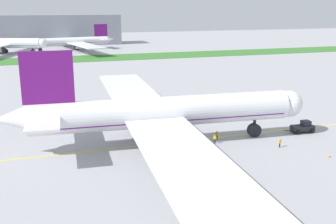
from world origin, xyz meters
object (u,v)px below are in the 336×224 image
(airliner_foreground, at_px, (160,113))
(parked_airliner_far_centre, at_px, (72,42))
(ground_crew_wingwalker_starboard, at_px, (217,134))
(traffic_cone_near_nose, at_px, (329,155))
(ground_crew_marshaller_front, at_px, (280,142))
(pushback_tug, at_px, (303,127))
(ground_crew_wingwalker_port, at_px, (215,138))
(service_truck_baggage_loader, at_px, (131,96))
(service_truck_fuel_bowser, at_px, (38,96))
(parked_airliner_far_left, at_px, (7,43))

(airliner_foreground, bearing_deg, parked_airliner_far_centre, 89.67)
(ground_crew_wingwalker_starboard, distance_m, traffic_cone_near_nose, 18.87)
(ground_crew_marshaller_front, relative_size, ground_crew_wingwalker_starboard, 0.98)
(pushback_tug, relative_size, ground_crew_wingwalker_port, 3.88)
(ground_crew_wingwalker_starboard, height_order, service_truck_baggage_loader, service_truck_baggage_loader)
(ground_crew_wingwalker_starboard, height_order, parked_airliner_far_centre, parked_airliner_far_centre)
(ground_crew_wingwalker_port, relative_size, service_truck_baggage_loader, 0.32)
(ground_crew_wingwalker_starboard, relative_size, parked_airliner_far_centre, 0.02)
(service_truck_fuel_bowser, bearing_deg, ground_crew_wingwalker_port, -56.27)
(airliner_foreground, relative_size, service_truck_baggage_loader, 17.46)
(traffic_cone_near_nose, relative_size, service_truck_fuel_bowser, 0.10)
(pushback_tug, distance_m, parked_airliner_far_centre, 166.97)
(service_truck_fuel_bowser, bearing_deg, parked_airliner_far_left, 96.10)
(ground_crew_wingwalker_port, height_order, service_truck_baggage_loader, service_truck_baggage_loader)
(ground_crew_wingwalker_port, relative_size, service_truck_fuel_bowser, 0.26)
(ground_crew_wingwalker_port, xyz_separation_m, ground_crew_marshaller_front, (9.53, -5.26, 0.00))
(ground_crew_marshaller_front, xyz_separation_m, parked_airliner_far_left, (-49.91, 161.81, 4.25))
(airliner_foreground, xyz_separation_m, service_truck_fuel_bowser, (-19.05, 39.59, -3.91))
(ground_crew_wingwalker_starboard, relative_size, service_truck_baggage_loader, 0.33)
(airliner_foreground, relative_size, ground_crew_marshaller_front, 54.25)
(ground_crew_wingwalker_port, distance_m, service_truck_fuel_bowser, 50.70)
(airliner_foreground, relative_size, traffic_cone_near_nose, 146.60)
(pushback_tug, xyz_separation_m, ground_crew_marshaller_front, (-8.90, -5.89, -0.07))
(traffic_cone_near_nose, relative_size, parked_airliner_far_left, 0.01)
(airliner_foreground, xyz_separation_m, pushback_tug, (27.53, -1.95, -4.57))
(service_truck_fuel_bowser, bearing_deg, service_truck_baggage_loader, -18.81)
(ground_crew_marshaller_front, xyz_separation_m, service_truck_baggage_loader, (-16.07, 40.06, 0.70))
(ground_crew_marshaller_front, relative_size, parked_airliner_far_left, 0.03)
(pushback_tug, height_order, ground_crew_wingwalker_port, pushback_tug)
(pushback_tug, bearing_deg, parked_airliner_far_centre, 99.16)
(pushback_tug, bearing_deg, ground_crew_wingwalker_port, -178.06)
(pushback_tug, height_order, parked_airliner_far_left, parked_airliner_far_left)
(ground_crew_wingwalker_port, bearing_deg, ground_crew_marshaller_front, -28.91)
(ground_crew_wingwalker_port, height_order, parked_airliner_far_centre, parked_airliner_far_centre)
(airliner_foreground, distance_m, parked_airliner_far_left, 157.13)
(pushback_tug, xyz_separation_m, ground_crew_wingwalker_starboard, (-17.15, 1.26, -0.05))
(ground_crew_wingwalker_starboard, height_order, service_truck_fuel_bowser, service_truck_fuel_bowser)
(parked_airliner_far_left, bearing_deg, traffic_cone_near_nose, -71.98)
(ground_crew_wingwalker_port, xyz_separation_m, parked_airliner_far_centre, (-8.16, 165.42, 3.61))
(airliner_foreground, height_order, ground_crew_wingwalker_starboard, airliner_foreground)
(traffic_cone_near_nose, xyz_separation_m, service_truck_baggage_loader, (-20.89, 46.50, 1.37))
(airliner_foreground, xyz_separation_m, parked_airliner_far_centre, (0.94, 162.86, -1.03))
(traffic_cone_near_nose, height_order, service_truck_fuel_bowser, service_truck_fuel_bowser)
(airliner_foreground, height_order, pushback_tug, airliner_foreground)
(ground_crew_wingwalker_port, relative_size, ground_crew_marshaller_front, 1.00)
(ground_crew_wingwalker_port, bearing_deg, parked_airliner_far_left, 104.46)
(ground_crew_marshaller_front, bearing_deg, service_truck_baggage_loader, 111.85)
(pushback_tug, height_order, parked_airliner_far_centre, parked_airliner_far_centre)
(ground_crew_marshaller_front, xyz_separation_m, service_truck_fuel_bowser, (-37.68, 47.42, 0.73))
(traffic_cone_near_nose, height_order, parked_airliner_far_left, parked_airliner_far_left)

